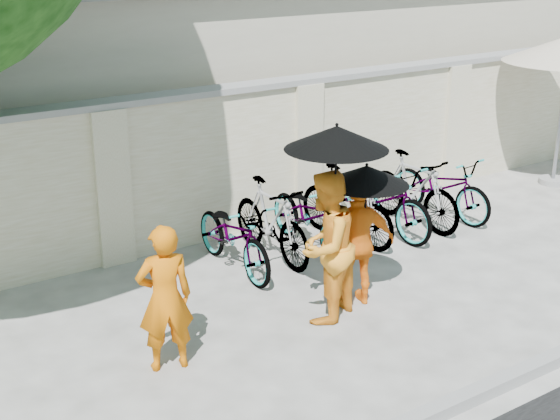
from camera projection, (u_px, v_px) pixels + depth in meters
ground at (324, 337)px, 8.17m from camera, size 80.00×80.00×0.00m
kerb at (441, 410)px, 6.82m from camera, size 40.00×0.16×0.12m
compound_wall at (244, 161)px, 10.86m from camera, size 20.00×0.30×2.00m
building_behind at (180, 73)px, 14.15m from camera, size 14.00×6.00×3.20m
monk_left at (165, 298)px, 7.37m from camera, size 0.61×0.47×1.48m
monk_center at (325, 247)px, 8.31m from camera, size 1.01×0.92×1.68m
parasol_center at (337, 138)px, 7.87m from camera, size 1.08×1.08×1.22m
monk_right at (358, 243)px, 8.70m from camera, size 0.93×0.62×1.46m
parasol_right at (366, 175)px, 8.38m from camera, size 0.93×0.93×0.82m
bike_0 at (234, 235)px, 9.66m from camera, size 0.69×1.79×0.93m
bike_1 at (271, 221)px, 10.01m from camera, size 0.51×1.73×1.03m
bike_2 at (310, 216)px, 10.31m from camera, size 0.76×1.85×0.95m
bike_3 at (346, 205)px, 10.58m from camera, size 0.70×1.78×1.04m
bike_4 at (381, 198)px, 10.88m from camera, size 0.81×1.98×1.02m
bike_5 at (414, 190)px, 11.16m from camera, size 0.54×1.78×1.06m
bike_6 at (441, 186)px, 11.52m from camera, size 0.83×1.86×0.94m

